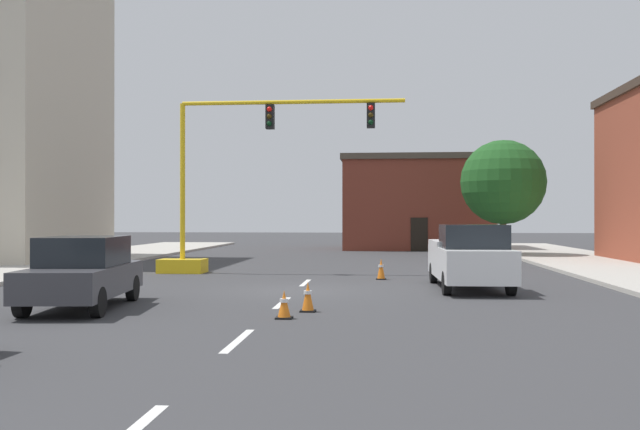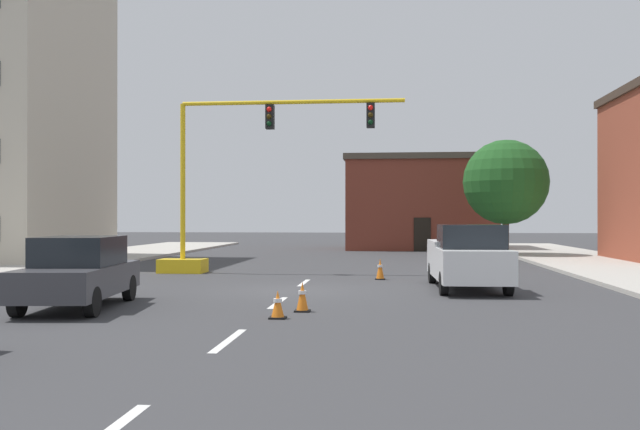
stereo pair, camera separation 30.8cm
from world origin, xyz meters
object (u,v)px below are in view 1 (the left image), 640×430
at_px(tree_right_far, 503,182).
at_px(traffic_cone_roadside_a, 284,305).
at_px(traffic_cone_roadside_b, 381,269).
at_px(sedan_dark_gray_near_left, 83,272).
at_px(traffic_cone_roadside_c, 308,297).
at_px(traffic_signal_gantry, 214,216).
at_px(pickup_truck_white, 469,257).

distance_m(tree_right_far, traffic_cone_roadside_a, 26.66).
relative_size(tree_right_far, traffic_cone_roadside_b, 8.76).
xyz_separation_m(sedan_dark_gray_near_left, traffic_cone_roadside_b, (7.20, 8.49, -0.52)).
xyz_separation_m(tree_right_far, traffic_cone_roadside_c, (-8.54, -23.67, -3.84)).
height_order(traffic_cone_roadside_a, traffic_cone_roadside_c, traffic_cone_roadside_c).
distance_m(traffic_cone_roadside_a, traffic_cone_roadside_c, 1.22).
height_order(traffic_signal_gantry, tree_right_far, traffic_signal_gantry).
bearing_deg(tree_right_far, traffic_signal_gantry, -136.52).
height_order(tree_right_far, traffic_cone_roadside_b, tree_right_far).
xyz_separation_m(traffic_signal_gantry, traffic_cone_roadside_c, (4.91, -10.91, -1.94)).
xyz_separation_m(traffic_cone_roadside_a, traffic_cone_roadside_b, (2.10, 9.74, 0.07)).
height_order(traffic_signal_gantry, sedan_dark_gray_near_left, traffic_signal_gantry).
relative_size(traffic_signal_gantry, traffic_cone_roadside_a, 15.78).
height_order(traffic_signal_gantry, pickup_truck_white, traffic_signal_gantry).
relative_size(traffic_signal_gantry, pickup_truck_white, 1.78).
distance_m(traffic_signal_gantry, traffic_cone_roadside_a, 13.02).
height_order(traffic_signal_gantry, traffic_cone_roadside_a, traffic_signal_gantry).
relative_size(traffic_cone_roadside_b, traffic_cone_roadside_c, 1.06).
height_order(tree_right_far, pickup_truck_white, tree_right_far).
xyz_separation_m(tree_right_far, traffic_cone_roadside_a, (-8.94, -24.81, -3.89)).
bearing_deg(traffic_cone_roadside_c, tree_right_far, 70.15).
height_order(traffic_cone_roadside_b, traffic_cone_roadside_c, traffic_cone_roadside_b).
distance_m(traffic_cone_roadside_a, traffic_cone_roadside_b, 9.97).
bearing_deg(sedan_dark_gray_near_left, traffic_cone_roadside_a, -13.81).
bearing_deg(traffic_signal_gantry, pickup_truck_white, -29.81).
height_order(tree_right_far, traffic_cone_roadside_a, tree_right_far).
relative_size(traffic_signal_gantry, tree_right_far, 1.48).
relative_size(sedan_dark_gray_near_left, traffic_cone_roadside_b, 6.22).
relative_size(pickup_truck_white, traffic_cone_roadside_c, 7.71).
bearing_deg(traffic_signal_gantry, sedan_dark_gray_near_left, -93.11).
relative_size(pickup_truck_white, traffic_cone_roadside_b, 7.26).
bearing_deg(sedan_dark_gray_near_left, pickup_truck_white, 28.85).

